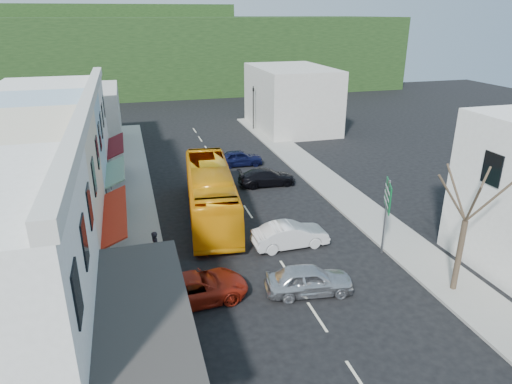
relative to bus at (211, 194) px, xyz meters
name	(u,v)px	position (x,y,z in m)	size (l,w,h in m)	color
ground	(287,271)	(2.53, -8.01, -1.55)	(120.00, 120.00, 0.00)	black
sidewalk_left	(134,211)	(-4.97, 1.99, -1.48)	(3.00, 52.00, 0.15)	gray
sidewalk_right	(336,190)	(10.03, 1.99, -1.48)	(3.00, 52.00, 0.15)	gray
shopfront_row	(31,191)	(-9.96, -3.01, 2.45)	(8.25, 30.00, 8.00)	silver
distant_block_left	(77,120)	(-9.47, 18.99, 1.45)	(8.00, 10.00, 6.00)	#B7B2A8
distant_block_right	(291,98)	(13.53, 21.99, 1.95)	(8.00, 12.00, 7.00)	#B7B2A8
hillside	(156,49)	(1.08, 57.08, 5.18)	(80.00, 26.00, 14.00)	black
bus	(211,194)	(0.00, 0.00, 0.00)	(2.50, 11.60, 3.10)	#F9A10B
car_silver	(309,280)	(2.87, -10.16, -0.85)	(1.80, 4.40, 1.40)	#BBBCC0
car_white	(290,235)	(3.60, -5.46, -0.85)	(1.80, 4.40, 1.40)	silver
car_red	(196,288)	(-2.47, -9.31, -0.85)	(1.90, 4.60, 1.40)	maroon
car_black_near	(267,177)	(5.29, 4.60, -0.85)	(1.84, 4.50, 1.40)	black
car_navy_mid	(239,158)	(4.39, 9.95, -0.85)	(1.80, 4.40, 1.40)	black
pedestrian_left	(156,248)	(-3.97, -5.46, -0.55)	(0.60, 0.40, 1.70)	black
direction_sign	(385,218)	(8.33, -7.60, 0.63)	(1.00, 1.88, 4.35)	#055423
street_tree	(465,221)	(9.70, -11.91, 2.20)	(2.70, 2.70, 7.50)	#35281D
traffic_signal	(253,108)	(9.13, 22.41, 0.94)	(0.87, 1.11, 4.99)	black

